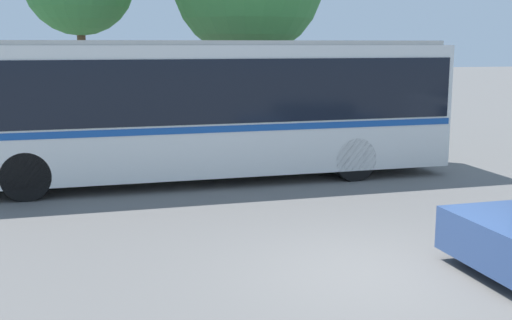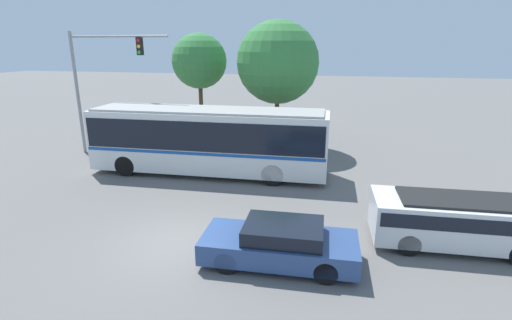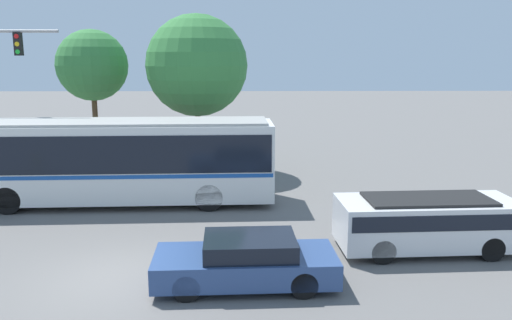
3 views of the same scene
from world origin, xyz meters
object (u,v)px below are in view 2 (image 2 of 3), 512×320
at_px(sedan_foreground, 280,244).
at_px(street_tree_left, 199,61).
at_px(street_tree_centre, 278,63).
at_px(city_bus, 208,137).
at_px(suv_left_lane, 457,218).
at_px(traffic_light_pole, 96,74).

height_order(sedan_foreground, street_tree_left, street_tree_left).
distance_m(street_tree_left, street_tree_centre, 5.24).
height_order(city_bus, street_tree_centre, street_tree_centre).
height_order(street_tree_left, street_tree_centre, street_tree_centre).
xyz_separation_m(suv_left_lane, street_tree_centre, (-7.54, 10.71, 4.15)).
relative_size(city_bus, street_tree_left, 1.68).
distance_m(traffic_light_pole, street_tree_centre, 10.17).
height_order(suv_left_lane, street_tree_left, street_tree_left).
bearing_deg(traffic_light_pole, city_bus, -16.07).
bearing_deg(street_tree_centre, city_bus, -112.40).
bearing_deg(city_bus, sedan_foreground, 121.03).
bearing_deg(sedan_foreground, street_tree_centre, -82.06).
distance_m(city_bus, street_tree_centre, 6.99).
relative_size(suv_left_lane, traffic_light_pole, 0.76).
relative_size(city_bus, traffic_light_pole, 1.69).
bearing_deg(suv_left_lane, sedan_foreground, 20.30).
xyz_separation_m(city_bus, street_tree_centre, (2.35, 5.71, 3.26)).
height_order(city_bus, street_tree_left, street_tree_left).
bearing_deg(street_tree_left, sedan_foreground, -61.36).
distance_m(sedan_foreground, street_tree_centre, 13.88).
xyz_separation_m(traffic_light_pole, street_tree_left, (4.31, 4.52, 0.53)).
xyz_separation_m(suv_left_lane, traffic_light_pole, (-17.02, 7.05, 3.61)).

